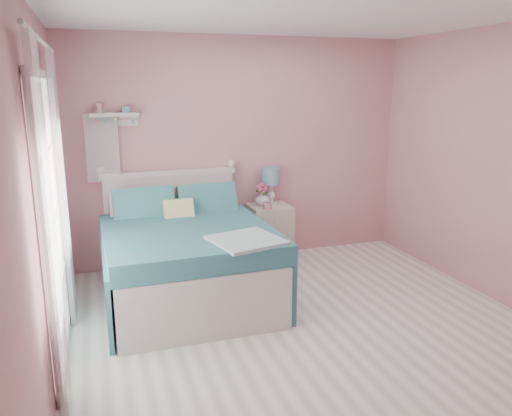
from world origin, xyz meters
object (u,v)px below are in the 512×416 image
nightstand (269,233)px  teacup (267,206)px  bed (186,259)px  vase (262,198)px  table_lamp (271,179)px

nightstand → teacup: (-0.08, -0.16, 0.38)m
bed → teacup: 1.23m
vase → teacup: bearing=-91.1°
nightstand → teacup: 0.42m
nightstand → vase: 0.43m
table_lamp → nightstand: bearing=-115.6°
vase → bed: bearing=-144.4°
nightstand → vase: vase is taller
table_lamp → teacup: table_lamp is taller
vase → table_lamp: bearing=33.2°
nightstand → bed: bearing=-147.3°
bed → table_lamp: bearing=34.0°
nightstand → table_lamp: (0.06, 0.12, 0.63)m
table_lamp → vase: table_lamp is taller
bed → table_lamp: (1.19, 0.84, 0.58)m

